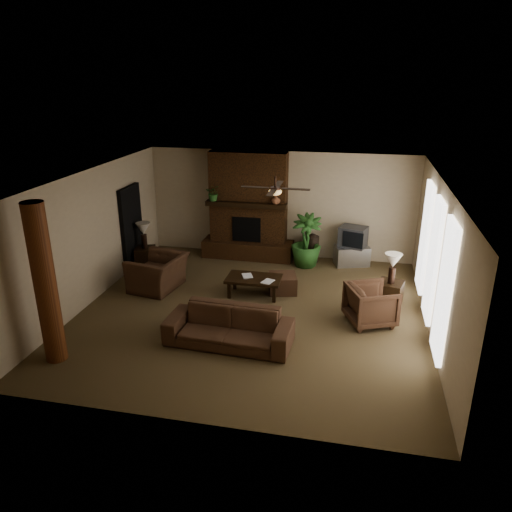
% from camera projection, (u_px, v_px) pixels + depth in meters
% --- Properties ---
extents(room_shell, '(7.00, 7.00, 7.00)m').
position_uv_depth(room_shell, '(252.00, 249.00, 9.61)').
color(room_shell, brown).
rests_on(room_shell, ground).
extents(fireplace, '(2.40, 0.70, 2.80)m').
position_uv_depth(fireplace, '(248.00, 215.00, 12.80)').
color(fireplace, '#4C2B14').
rests_on(fireplace, ground).
extents(windows, '(0.08, 3.65, 2.35)m').
position_uv_depth(windows, '(433.00, 261.00, 9.15)').
color(windows, white).
rests_on(windows, ground).
extents(log_column, '(0.36, 0.36, 2.80)m').
position_uv_depth(log_column, '(45.00, 285.00, 7.98)').
color(log_column, brown).
rests_on(log_column, ground).
extents(doorway, '(0.10, 1.00, 2.10)m').
position_uv_depth(doorway, '(132.00, 228.00, 12.05)').
color(doorway, black).
rests_on(doorway, ground).
extents(ceiling_fan, '(1.35, 1.35, 0.37)m').
position_uv_depth(ceiling_fan, '(275.00, 190.00, 9.41)').
color(ceiling_fan, black).
rests_on(ceiling_fan, ceiling).
extents(sofa, '(2.32, 0.78, 0.90)m').
position_uv_depth(sofa, '(229.00, 321.00, 8.80)').
color(sofa, '#482F1F').
rests_on(sofa, ground).
extents(armchair_left, '(0.97, 1.31, 1.05)m').
position_uv_depth(armchair_left, '(158.00, 267.00, 11.05)').
color(armchair_left, '#482F1F').
rests_on(armchair_left, ground).
extents(armchair_right, '(1.07, 1.10, 0.88)m').
position_uv_depth(armchair_right, '(371.00, 303.00, 9.53)').
color(armchair_right, '#482F1F').
rests_on(armchair_right, ground).
extents(coffee_table, '(1.20, 0.70, 0.43)m').
position_uv_depth(coffee_table, '(254.00, 280.00, 10.75)').
color(coffee_table, black).
rests_on(coffee_table, ground).
extents(ottoman, '(0.73, 0.73, 0.40)m').
position_uv_depth(ottoman, '(283.00, 283.00, 11.00)').
color(ottoman, '#482F1F').
rests_on(ottoman, ground).
extents(tv_stand, '(0.96, 0.73, 0.50)m').
position_uv_depth(tv_stand, '(352.00, 255.00, 12.53)').
color(tv_stand, '#ADADB0').
rests_on(tv_stand, ground).
extents(tv, '(0.77, 0.69, 0.52)m').
position_uv_depth(tv, '(353.00, 237.00, 12.34)').
color(tv, '#363638').
rests_on(tv, tv_stand).
extents(floor_vase, '(0.34, 0.34, 0.77)m').
position_uv_depth(floor_vase, '(312.00, 246.00, 12.66)').
color(floor_vase, black).
rests_on(floor_vase, ground).
extents(floor_plant, '(0.90, 1.42, 0.75)m').
position_uv_depth(floor_plant, '(306.00, 252.00, 12.42)').
color(floor_plant, '#2C5C25').
rests_on(floor_plant, ground).
extents(side_table_left, '(0.64, 0.64, 0.55)m').
position_uv_depth(side_table_left, '(146.00, 258.00, 12.28)').
color(side_table_left, black).
rests_on(side_table_left, ground).
extents(lamp_left, '(0.45, 0.45, 0.65)m').
position_uv_depth(lamp_left, '(143.00, 231.00, 12.03)').
color(lamp_left, black).
rests_on(lamp_left, side_table_left).
extents(side_table_right, '(0.61, 0.61, 0.55)m').
position_uv_depth(side_table_right, '(389.00, 294.00, 10.29)').
color(side_table_right, black).
rests_on(side_table_right, ground).
extents(lamp_right, '(0.38, 0.38, 0.65)m').
position_uv_depth(lamp_right, '(393.00, 263.00, 9.99)').
color(lamp_right, black).
rests_on(lamp_right, side_table_right).
extents(mantel_plant, '(0.42, 0.46, 0.33)m').
position_uv_depth(mantel_plant, '(214.00, 195.00, 12.50)').
color(mantel_plant, '#2C5C25').
rests_on(mantel_plant, fireplace).
extents(mantel_vase, '(0.24, 0.25, 0.22)m').
position_uv_depth(mantel_vase, '(276.00, 200.00, 12.22)').
color(mantel_vase, '#975C3C').
rests_on(mantel_vase, fireplace).
extents(book_a, '(0.21, 0.11, 0.29)m').
position_uv_depth(book_a, '(242.00, 271.00, 10.71)').
color(book_a, '#999999').
rests_on(book_a, coffee_table).
extents(book_b, '(0.21, 0.09, 0.29)m').
position_uv_depth(book_b, '(263.00, 275.00, 10.49)').
color(book_b, '#999999').
rests_on(book_b, coffee_table).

